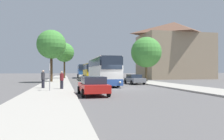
{
  "coord_description": "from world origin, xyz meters",
  "views": [
    {
      "loc": [
        -5.86,
        -22.02,
        1.87
      ],
      "look_at": [
        1.28,
        10.48,
        2.0
      ],
      "focal_mm": 35.0,
      "sensor_mm": 36.0,
      "label": 1
    }
  ],
  "objects_px": {
    "tree_left_near": "(64,52)",
    "bus_middle": "(91,72)",
    "tree_right_near": "(146,52)",
    "bus_stop_sign": "(50,73)",
    "bus_rear": "(83,71)",
    "parked_car_left_curb": "(93,85)",
    "bus_front": "(103,71)",
    "tree_left_far": "(51,45)",
    "parked_car_right_near": "(134,79)",
    "pedestrian_waiting_near": "(62,80)",
    "pedestrian_waiting_far": "(43,79)"
  },
  "relations": [
    {
      "from": "bus_front",
      "to": "parked_car_left_curb",
      "type": "relative_size",
      "value": 2.67
    },
    {
      "from": "bus_middle",
      "to": "bus_stop_sign",
      "type": "distance_m",
      "value": 24.89
    },
    {
      "from": "tree_left_near",
      "to": "bus_middle",
      "type": "bearing_deg",
      "value": -60.29
    },
    {
      "from": "parked_car_left_curb",
      "to": "tree_left_near",
      "type": "relative_size",
      "value": 0.52
    },
    {
      "from": "bus_rear",
      "to": "parked_car_right_near",
      "type": "xyz_separation_m",
      "value": [
        4.8,
        -28.68,
        -1.12
      ]
    },
    {
      "from": "tree_left_far",
      "to": "pedestrian_waiting_far",
      "type": "bearing_deg",
      "value": -90.19
    },
    {
      "from": "bus_rear",
      "to": "parked_car_left_curb",
      "type": "xyz_separation_m",
      "value": [
        -2.73,
        -41.48,
        -1.09
      ]
    },
    {
      "from": "bus_middle",
      "to": "parked_car_left_curb",
      "type": "relative_size",
      "value": 2.48
    },
    {
      "from": "bus_stop_sign",
      "to": "tree_left_near",
      "type": "relative_size",
      "value": 0.29
    },
    {
      "from": "bus_stop_sign",
      "to": "pedestrian_waiting_near",
      "type": "height_order",
      "value": "bus_stop_sign"
    },
    {
      "from": "parked_car_left_curb",
      "to": "tree_left_near",
      "type": "bearing_deg",
      "value": 91.06
    },
    {
      "from": "bus_rear",
      "to": "parked_car_left_curb",
      "type": "distance_m",
      "value": 41.59
    },
    {
      "from": "bus_front",
      "to": "pedestrian_waiting_far",
      "type": "height_order",
      "value": "bus_front"
    },
    {
      "from": "parked_car_right_near",
      "to": "tree_left_far",
      "type": "relative_size",
      "value": 0.54
    },
    {
      "from": "bus_front",
      "to": "pedestrian_waiting_far",
      "type": "xyz_separation_m",
      "value": [
        -7.0,
        -5.48,
        -0.81
      ]
    },
    {
      "from": "tree_left_far",
      "to": "tree_right_near",
      "type": "relative_size",
      "value": 1.11
    },
    {
      "from": "bus_stop_sign",
      "to": "pedestrian_waiting_far",
      "type": "relative_size",
      "value": 1.34
    },
    {
      "from": "pedestrian_waiting_near",
      "to": "tree_left_near",
      "type": "xyz_separation_m",
      "value": [
        0.28,
        31.44,
        5.23
      ]
    },
    {
      "from": "tree_right_near",
      "to": "bus_stop_sign",
      "type": "bearing_deg",
      "value": -134.43
    },
    {
      "from": "bus_front",
      "to": "parked_car_right_near",
      "type": "xyz_separation_m",
      "value": [
        4.74,
        1.22,
        -1.15
      ]
    },
    {
      "from": "bus_front",
      "to": "bus_rear",
      "type": "relative_size",
      "value": 1.08
    },
    {
      "from": "bus_middle",
      "to": "parked_car_right_near",
      "type": "relative_size",
      "value": 2.42
    },
    {
      "from": "bus_rear",
      "to": "tree_right_near",
      "type": "distance_m",
      "value": 25.02
    },
    {
      "from": "parked_car_left_curb",
      "to": "pedestrian_waiting_far",
      "type": "relative_size",
      "value": 2.46
    },
    {
      "from": "bus_middle",
      "to": "parked_car_left_curb",
      "type": "xyz_separation_m",
      "value": [
        -3.06,
        -27.16,
        -0.97
      ]
    },
    {
      "from": "bus_front",
      "to": "tree_left_far",
      "type": "xyz_separation_m",
      "value": [
        -6.95,
        8.07,
        4.23
      ]
    },
    {
      "from": "bus_middle",
      "to": "bus_front",
      "type": "bearing_deg",
      "value": -89.96
    },
    {
      "from": "bus_front",
      "to": "tree_right_near",
      "type": "height_order",
      "value": "tree_right_near"
    },
    {
      "from": "bus_front",
      "to": "bus_middle",
      "type": "distance_m",
      "value": 15.57
    },
    {
      "from": "tree_left_near",
      "to": "tree_left_far",
      "type": "distance_m",
      "value": 16.68
    },
    {
      "from": "bus_front",
      "to": "tree_left_near",
      "type": "height_order",
      "value": "tree_left_near"
    },
    {
      "from": "bus_stop_sign",
      "to": "tree_right_near",
      "type": "height_order",
      "value": "tree_right_near"
    },
    {
      "from": "pedestrian_waiting_far",
      "to": "tree_left_near",
      "type": "distance_m",
      "value": 30.62
    },
    {
      "from": "bus_rear",
      "to": "tree_left_far",
      "type": "xyz_separation_m",
      "value": [
        -6.89,
        -21.83,
        4.26
      ]
    },
    {
      "from": "bus_front",
      "to": "bus_stop_sign",
      "type": "bearing_deg",
      "value": -125.75
    },
    {
      "from": "bus_front",
      "to": "parked_car_left_curb",
      "type": "bearing_deg",
      "value": -103.2
    },
    {
      "from": "pedestrian_waiting_near",
      "to": "parked_car_left_curb",
      "type": "bearing_deg",
      "value": 82.41
    },
    {
      "from": "tree_left_near",
      "to": "bus_front",
      "type": "bearing_deg",
      "value": -78.77
    },
    {
      "from": "tree_left_near",
      "to": "tree_right_near",
      "type": "distance_m",
      "value": 22.54
    },
    {
      "from": "bus_front",
      "to": "tree_left_far",
      "type": "relative_size",
      "value": 1.42
    },
    {
      "from": "bus_stop_sign",
      "to": "tree_left_far",
      "type": "height_order",
      "value": "tree_left_far"
    },
    {
      "from": "bus_stop_sign",
      "to": "bus_rear",
      "type": "bearing_deg",
      "value": 80.95
    },
    {
      "from": "bus_middle",
      "to": "tree_left_far",
      "type": "bearing_deg",
      "value": -132.89
    },
    {
      "from": "parked_car_left_curb",
      "to": "tree_left_far",
      "type": "bearing_deg",
      "value": 99.7
    },
    {
      "from": "parked_car_left_curb",
      "to": "tree_left_near",
      "type": "distance_m",
      "value": 36.69
    },
    {
      "from": "tree_left_near",
      "to": "pedestrian_waiting_near",
      "type": "bearing_deg",
      "value": -90.5
    },
    {
      "from": "parked_car_right_near",
      "to": "pedestrian_waiting_near",
      "type": "relative_size",
      "value": 2.68
    },
    {
      "from": "bus_rear",
      "to": "bus_stop_sign",
      "type": "relative_size",
      "value": 4.53
    },
    {
      "from": "bus_rear",
      "to": "tree_left_far",
      "type": "relative_size",
      "value": 1.31
    },
    {
      "from": "bus_stop_sign",
      "to": "tree_left_near",
      "type": "xyz_separation_m",
      "value": [
        1.28,
        33.1,
        4.59
      ]
    }
  ]
}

